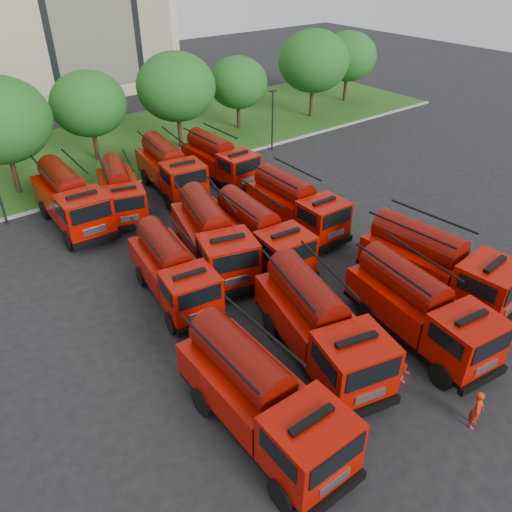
{
  "coord_description": "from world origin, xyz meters",
  "views": [
    {
      "loc": [
        -14.45,
        -14.96,
        15.65
      ],
      "look_at": [
        -1.29,
        2.17,
        1.8
      ],
      "focal_mm": 35.0,
      "sensor_mm": 36.0,
      "label": 1
    }
  ],
  "objects_px": {
    "fire_truck_5": "(212,236)",
    "firefighter_1": "(399,389)",
    "firefighter_5": "(307,214)",
    "firefighter_4": "(286,332)",
    "firefighter_0": "(472,425)",
    "fire_truck_10": "(170,168)",
    "fire_truck_2": "(420,308)",
    "fire_truck_9": "(121,191)",
    "fire_truck_6": "(259,234)",
    "fire_truck_7": "(296,204)",
    "fire_truck_3": "(437,264)",
    "firefighter_3": "(419,294)",
    "firefighter_2": "(475,327)",
    "fire_truck_1": "(319,324)",
    "fire_truck_8": "(71,199)",
    "fire_truck_0": "(260,396)",
    "fire_truck_11": "(219,159)",
    "fire_truck_4": "(173,270)"
  },
  "relations": [
    {
      "from": "fire_truck_0",
      "to": "fire_truck_2",
      "type": "relative_size",
      "value": 1.0
    },
    {
      "from": "firefighter_5",
      "to": "fire_truck_6",
      "type": "bearing_deg",
      "value": 43.49
    },
    {
      "from": "fire_truck_2",
      "to": "fire_truck_9",
      "type": "bearing_deg",
      "value": 112.49
    },
    {
      "from": "fire_truck_6",
      "to": "fire_truck_10",
      "type": "xyz_separation_m",
      "value": [
        0.62,
        11.16,
        0.05
      ]
    },
    {
      "from": "fire_truck_1",
      "to": "fire_truck_8",
      "type": "xyz_separation_m",
      "value": [
        -4.04,
        18.19,
        0.03
      ]
    },
    {
      "from": "fire_truck_0",
      "to": "firefighter_4",
      "type": "height_order",
      "value": "fire_truck_0"
    },
    {
      "from": "fire_truck_10",
      "to": "fire_truck_11",
      "type": "distance_m",
      "value": 3.91
    },
    {
      "from": "fire_truck_4",
      "to": "firefighter_3",
      "type": "bearing_deg",
      "value": -28.82
    },
    {
      "from": "fire_truck_10",
      "to": "firefighter_4",
      "type": "distance_m",
      "value": 17.33
    },
    {
      "from": "fire_truck_11",
      "to": "firefighter_1",
      "type": "height_order",
      "value": "fire_truck_11"
    },
    {
      "from": "fire_truck_5",
      "to": "firefighter_0",
      "type": "height_order",
      "value": "fire_truck_5"
    },
    {
      "from": "firefighter_3",
      "to": "fire_truck_3",
      "type": "bearing_deg",
      "value": 112.58
    },
    {
      "from": "fire_truck_4",
      "to": "firefighter_1",
      "type": "xyz_separation_m",
      "value": [
        4.1,
        -11.16,
        -1.61
      ]
    },
    {
      "from": "fire_truck_5",
      "to": "firefighter_3",
      "type": "xyz_separation_m",
      "value": [
        6.9,
        -8.89,
        -1.8
      ]
    },
    {
      "from": "fire_truck_5",
      "to": "firefighter_1",
      "type": "xyz_separation_m",
      "value": [
        0.87,
        -12.47,
        -1.8
      ]
    },
    {
      "from": "fire_truck_0",
      "to": "fire_truck_5",
      "type": "xyz_separation_m",
      "value": [
        4.86,
        10.53,
        0.02
      ]
    },
    {
      "from": "fire_truck_1",
      "to": "fire_truck_9",
      "type": "bearing_deg",
      "value": 106.59
    },
    {
      "from": "fire_truck_6",
      "to": "fire_truck_7",
      "type": "height_order",
      "value": "fire_truck_6"
    },
    {
      "from": "fire_truck_3",
      "to": "firefighter_2",
      "type": "relative_size",
      "value": 4.33
    },
    {
      "from": "fire_truck_7",
      "to": "fire_truck_8",
      "type": "height_order",
      "value": "fire_truck_8"
    },
    {
      "from": "firefighter_1",
      "to": "firefighter_4",
      "type": "bearing_deg",
      "value": 113.43
    },
    {
      "from": "fire_truck_10",
      "to": "fire_truck_2",
      "type": "bearing_deg",
      "value": -79.82
    },
    {
      "from": "firefighter_1",
      "to": "firefighter_5",
      "type": "bearing_deg",
      "value": 70.86
    },
    {
      "from": "fire_truck_9",
      "to": "fire_truck_11",
      "type": "distance_m",
      "value": 8.12
    },
    {
      "from": "fire_truck_5",
      "to": "firefighter_5",
      "type": "distance_m",
      "value": 8.53
    },
    {
      "from": "fire_truck_11",
      "to": "firefighter_5",
      "type": "xyz_separation_m",
      "value": [
        1.45,
        -8.25,
        -1.65
      ]
    },
    {
      "from": "fire_truck_3",
      "to": "fire_truck_7",
      "type": "distance_m",
      "value": 9.57
    },
    {
      "from": "fire_truck_0",
      "to": "firefighter_2",
      "type": "height_order",
      "value": "fire_truck_0"
    },
    {
      "from": "fire_truck_4",
      "to": "fire_truck_10",
      "type": "height_order",
      "value": "fire_truck_10"
    },
    {
      "from": "fire_truck_4",
      "to": "fire_truck_5",
      "type": "bearing_deg",
      "value": 29.99
    },
    {
      "from": "fire_truck_10",
      "to": "firefighter_4",
      "type": "bearing_deg",
      "value": -94.08
    },
    {
      "from": "fire_truck_5",
      "to": "firefighter_5",
      "type": "xyz_separation_m",
      "value": [
        8.26,
        1.15,
        -1.8
      ]
    },
    {
      "from": "fire_truck_1",
      "to": "firefighter_5",
      "type": "distance_m",
      "value": 13.47
    },
    {
      "from": "fire_truck_11",
      "to": "firefighter_3",
      "type": "relative_size",
      "value": 4.53
    },
    {
      "from": "firefighter_5",
      "to": "firefighter_4",
      "type": "bearing_deg",
      "value": 64.44
    },
    {
      "from": "fire_truck_8",
      "to": "firefighter_5",
      "type": "height_order",
      "value": "fire_truck_8"
    },
    {
      "from": "fire_truck_3",
      "to": "fire_truck_0",
      "type": "bearing_deg",
      "value": -178.75
    },
    {
      "from": "fire_truck_9",
      "to": "fire_truck_5",
      "type": "bearing_deg",
      "value": -65.73
    },
    {
      "from": "firefighter_4",
      "to": "fire_truck_8",
      "type": "bearing_deg",
      "value": -54.54
    },
    {
      "from": "fire_truck_7",
      "to": "firefighter_2",
      "type": "bearing_deg",
      "value": -86.28
    },
    {
      "from": "fire_truck_6",
      "to": "firefighter_1",
      "type": "xyz_separation_m",
      "value": [
        -1.44,
        -11.25,
        -1.71
      ]
    },
    {
      "from": "fire_truck_7",
      "to": "fire_truck_11",
      "type": "relative_size",
      "value": 1.02
    },
    {
      "from": "fire_truck_7",
      "to": "fire_truck_11",
      "type": "xyz_separation_m",
      "value": [
        0.45,
        9.12,
        -0.03
      ]
    },
    {
      "from": "firefighter_1",
      "to": "fire_truck_10",
      "type": "bearing_deg",
      "value": 94.07
    },
    {
      "from": "fire_truck_3",
      "to": "fire_truck_11",
      "type": "bearing_deg",
      "value": 86.92
    },
    {
      "from": "firefighter_1",
      "to": "firefighter_2",
      "type": "height_order",
      "value": "firefighter_2"
    },
    {
      "from": "fire_truck_3",
      "to": "firefighter_3",
      "type": "height_order",
      "value": "fire_truck_3"
    },
    {
      "from": "fire_truck_0",
      "to": "fire_truck_6",
      "type": "distance_m",
      "value": 11.75
    },
    {
      "from": "fire_truck_11",
      "to": "fire_truck_6",
      "type": "bearing_deg",
      "value": -113.83
    },
    {
      "from": "fire_truck_7",
      "to": "firefighter_5",
      "type": "bearing_deg",
      "value": 25.95
    }
  ]
}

